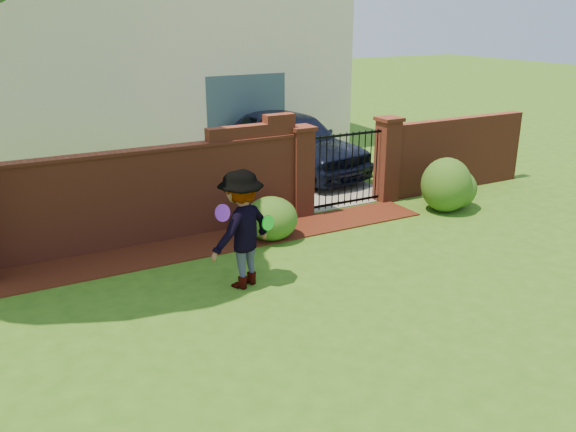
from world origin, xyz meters
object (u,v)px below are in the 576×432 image
man (243,230)px  frisbee_green (268,223)px  car (298,144)px  frisbee_purple (223,213)px

man → frisbee_green: bearing=152.0°
car → frisbee_purple: bearing=-138.7°
car → frisbee_green: car is taller
man → frisbee_green: man is taller
car → frisbee_purple: car is taller
car → frisbee_green: (-3.59, -5.43, 0.16)m
frisbee_purple → frisbee_green: frisbee_purple is taller
car → man: 6.72m
man → car: bearing=-150.3°
car → man: bearing=-137.1°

